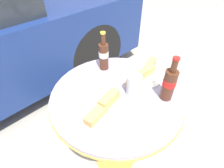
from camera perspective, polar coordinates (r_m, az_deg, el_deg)
The scene contains 7 objects.
ground_plane at distance 1.62m, azimuth 1.00°, elevation -22.78°, with size 30.00×30.00×0.00m, color #A8A093.
bistro_table at distance 1.08m, azimuth 1.38°, elevation -8.18°, with size 0.76×0.76×0.76m.
cola_bottle_left at distance 1.12m, azimuth -2.74°, elevation 9.42°, with size 0.06×0.06×0.25m.
cola_bottle_right at distance 0.94m, azimuth 18.18°, elevation 0.20°, with size 0.07×0.07×0.26m.
drinking_glass at distance 0.96m, azimuth 7.15°, elevation -0.52°, with size 0.08×0.08×0.12m.
lunch_plate_near at distance 0.89m, azimuth -2.86°, elevation -7.92°, with size 0.25×0.25×0.07m.
lunch_plate_far at distance 1.10m, azimuth 10.41°, elevation 3.18°, with size 0.33×0.22×0.07m.
Camera 1 is at (-0.51, -0.49, 1.46)m, focal length 28.00 mm.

